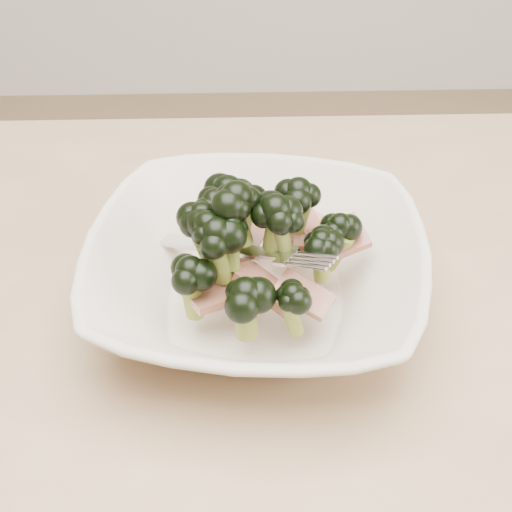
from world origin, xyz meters
The scene contains 2 objects.
dining_table centered at (0.00, 0.00, 0.65)m, with size 1.20×0.80×0.75m.
broccoli_dish centered at (0.05, 0.08, 0.79)m, with size 0.30×0.30×0.12m.
Camera 1 is at (0.04, -0.35, 1.15)m, focal length 50.00 mm.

